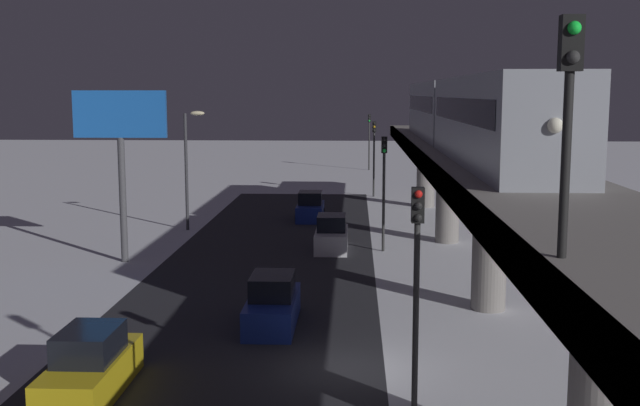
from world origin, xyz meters
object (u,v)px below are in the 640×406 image
(sedan_blue_2, at_px, (273,305))
(traffic_light_near, at_px, (417,273))
(sedan_white, at_px, (332,235))
(traffic_light_far, at_px, (374,148))
(commercial_billboard, at_px, (120,131))
(traffic_light_mid, at_px, (384,177))
(subway_train, at_px, (463,112))
(rail_signal, at_px, (569,94))
(sedan_blue, at_px, (310,209))
(sedan_yellow, at_px, (90,368))
(traffic_light_distant, at_px, (369,133))

(sedan_blue_2, xyz_separation_m, traffic_light_near, (-4.70, 8.94, 3.40))
(sedan_white, height_order, traffic_light_near, traffic_light_near)
(traffic_light_far, height_order, commercial_billboard, commercial_billboard)
(sedan_blue_2, height_order, traffic_light_mid, traffic_light_mid)
(subway_train, bearing_deg, commercial_billboard, 2.07)
(subway_train, bearing_deg, rail_signal, 85.78)
(sedan_blue, height_order, commercial_billboard, commercial_billboard)
(sedan_yellow, relative_size, traffic_light_far, 0.75)
(traffic_light_near, distance_m, traffic_light_far, 46.17)
(sedan_blue, relative_size, traffic_light_distant, 0.66)
(sedan_white, xyz_separation_m, traffic_light_near, (-2.90, 23.45, 3.40))
(traffic_light_near, bearing_deg, sedan_yellow, -11.57)
(traffic_light_near, xyz_separation_m, traffic_light_distant, (0.00, -69.26, 0.00))
(subway_train, relative_size, sedan_white, 8.45)
(subway_train, xyz_separation_m, commercial_billboard, (17.52, 0.63, -0.96))
(sedan_white, relative_size, traffic_light_distant, 0.68)
(traffic_light_near, height_order, traffic_light_far, same)
(rail_signal, relative_size, sedan_blue_2, 0.86)
(subway_train, distance_m, sedan_blue_2, 15.93)
(sedan_yellow, height_order, traffic_light_near, traffic_light_near)
(subway_train, relative_size, traffic_light_mid, 5.76)
(traffic_light_distant, bearing_deg, sedan_blue, 82.46)
(sedan_white, bearing_deg, sedan_blue_2, -97.07)
(sedan_blue, xyz_separation_m, sedan_blue_2, (0.00, 24.83, 0.01))
(rail_signal, distance_m, sedan_white, 31.40)
(traffic_light_distant, bearing_deg, traffic_light_near, 90.00)
(sedan_yellow, height_order, traffic_light_mid, traffic_light_mid)
(traffic_light_distant, bearing_deg, commercial_billboard, 74.59)
(sedan_white, relative_size, traffic_light_far, 0.68)
(sedan_blue_2, distance_m, sedan_yellow, 8.41)
(sedan_white, distance_m, traffic_light_far, 23.15)
(subway_train, xyz_separation_m, sedan_blue, (8.58, -13.37, -7.01))
(subway_train, xyz_separation_m, traffic_light_distant, (3.88, -48.85, -3.60))
(traffic_light_far, height_order, traffic_light_distant, same)
(sedan_blue, height_order, traffic_light_mid, traffic_light_mid)
(sedan_blue_2, bearing_deg, traffic_light_distant, 85.54)
(traffic_light_distant, bearing_deg, sedan_white, 86.38)
(commercial_billboard, bearing_deg, sedan_blue, -122.57)
(subway_train, height_order, commercial_billboard, subway_train)
(sedan_blue_2, xyz_separation_m, traffic_light_distant, (-4.70, -60.31, 3.40))
(subway_train, distance_m, sedan_yellow, 23.76)
(sedan_yellow, xyz_separation_m, traffic_light_distant, (-9.30, -67.35, 3.40))
(sedan_white, bearing_deg, traffic_light_distant, 86.38)
(sedan_yellow, distance_m, traffic_light_far, 45.36)
(sedan_white, xyz_separation_m, traffic_light_far, (-2.90, -22.72, 3.40))
(sedan_blue, bearing_deg, sedan_blue_2, -90.00)
(rail_signal, relative_size, traffic_light_far, 0.62)
(traffic_light_far, distance_m, commercial_billboard, 29.84)
(sedan_white, distance_m, commercial_billboard, 12.86)
(rail_signal, relative_size, sedan_yellow, 0.83)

